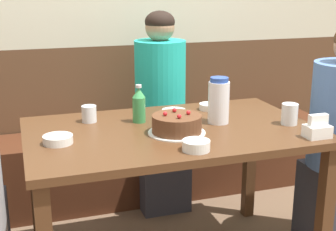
{
  "coord_description": "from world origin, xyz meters",
  "views": [
    {
      "loc": [
        -0.67,
        -1.98,
        1.39
      ],
      "look_at": [
        -0.0,
        0.05,
        0.78
      ],
      "focal_mm": 50.0,
      "sensor_mm": 36.0,
      "label": 1
    }
  ],
  "objects_px": {
    "bowl_soup_white": "(174,113)",
    "glass_tumbler_short": "(290,114)",
    "birthday_cake": "(177,124)",
    "soju_bottle": "(139,105)",
    "napkin_holder": "(317,129)",
    "bench_seat": "(131,165)",
    "water_pitcher": "(219,101)",
    "person_dark_striped": "(160,119)",
    "glass_water_tall": "(89,114)",
    "bowl_side_dish": "(58,140)",
    "bowl_rice_small": "(197,145)",
    "bowl_sauce_shallow": "(209,107)"
  },
  "relations": [
    {
      "from": "bowl_soup_white",
      "to": "glass_tumbler_short",
      "type": "distance_m",
      "value": 0.58
    },
    {
      "from": "birthday_cake",
      "to": "bowl_soup_white",
      "type": "xyz_separation_m",
      "value": [
        0.08,
        0.28,
        -0.03
      ]
    },
    {
      "from": "soju_bottle",
      "to": "napkin_holder",
      "type": "distance_m",
      "value": 0.84
    },
    {
      "from": "bench_seat",
      "to": "water_pitcher",
      "type": "xyz_separation_m",
      "value": [
        0.25,
        -0.81,
        0.61
      ]
    },
    {
      "from": "bench_seat",
      "to": "glass_tumbler_short",
      "type": "xyz_separation_m",
      "value": [
        0.56,
        -0.94,
        0.55
      ]
    },
    {
      "from": "water_pitcher",
      "to": "person_dark_striped",
      "type": "xyz_separation_m",
      "value": [
        -0.09,
        0.65,
        -0.27
      ]
    },
    {
      "from": "glass_water_tall",
      "to": "birthday_cake",
      "type": "bearing_deg",
      "value": -41.44
    },
    {
      "from": "bowl_soup_white",
      "to": "soju_bottle",
      "type": "bearing_deg",
      "value": -164.61
    },
    {
      "from": "napkin_holder",
      "to": "person_dark_striped",
      "type": "bearing_deg",
      "value": 112.43
    },
    {
      "from": "birthday_cake",
      "to": "soju_bottle",
      "type": "bearing_deg",
      "value": 116.84
    },
    {
      "from": "water_pitcher",
      "to": "bowl_side_dish",
      "type": "xyz_separation_m",
      "value": [
        -0.77,
        -0.07,
        -0.09
      ]
    },
    {
      "from": "bowl_soup_white",
      "to": "bowl_rice_small",
      "type": "distance_m",
      "value": 0.53
    },
    {
      "from": "bench_seat",
      "to": "bowl_side_dish",
      "type": "distance_m",
      "value": 1.15
    },
    {
      "from": "napkin_holder",
      "to": "bowl_side_dish",
      "type": "height_order",
      "value": "napkin_holder"
    },
    {
      "from": "soju_bottle",
      "to": "bowl_sauce_shallow",
      "type": "xyz_separation_m",
      "value": [
        0.42,
        0.11,
        -0.07
      ]
    },
    {
      "from": "person_dark_striped",
      "to": "bench_seat",
      "type": "bearing_deg",
      "value": -134.73
    },
    {
      "from": "bowl_side_dish",
      "to": "bowl_sauce_shallow",
      "type": "xyz_separation_m",
      "value": [
        0.83,
        0.31,
        -0.0
      ]
    },
    {
      "from": "glass_water_tall",
      "to": "person_dark_striped",
      "type": "bearing_deg",
      "value": 41.36
    },
    {
      "from": "bench_seat",
      "to": "person_dark_striped",
      "type": "height_order",
      "value": "person_dark_striped"
    },
    {
      "from": "soju_bottle",
      "to": "napkin_holder",
      "type": "relative_size",
      "value": 1.69
    },
    {
      "from": "napkin_holder",
      "to": "bowl_sauce_shallow",
      "type": "relative_size",
      "value": 1.02
    },
    {
      "from": "bowl_side_dish",
      "to": "glass_water_tall",
      "type": "distance_m",
      "value": 0.33
    },
    {
      "from": "soju_bottle",
      "to": "glass_water_tall",
      "type": "bearing_deg",
      "value": 161.22
    },
    {
      "from": "bench_seat",
      "to": "bowl_sauce_shallow",
      "type": "xyz_separation_m",
      "value": [
        0.3,
        -0.57,
        0.52
      ]
    },
    {
      "from": "soju_bottle",
      "to": "person_dark_striped",
      "type": "bearing_deg",
      "value": 62.49
    },
    {
      "from": "bench_seat",
      "to": "birthday_cake",
      "type": "height_order",
      "value": "birthday_cake"
    },
    {
      "from": "bowl_side_dish",
      "to": "bench_seat",
      "type": "bearing_deg",
      "value": 59.13
    },
    {
      "from": "bowl_soup_white",
      "to": "bowl_rice_small",
      "type": "relative_size",
      "value": 1.06
    },
    {
      "from": "soju_bottle",
      "to": "glass_tumbler_short",
      "type": "relative_size",
      "value": 1.83
    },
    {
      "from": "napkin_holder",
      "to": "bowl_side_dish",
      "type": "xyz_separation_m",
      "value": [
        -1.09,
        0.28,
        -0.02
      ]
    },
    {
      "from": "birthday_cake",
      "to": "water_pitcher",
      "type": "relative_size",
      "value": 1.17
    },
    {
      "from": "glass_water_tall",
      "to": "person_dark_striped",
      "type": "xyz_separation_m",
      "value": [
        0.5,
        0.44,
        -0.2
      ]
    },
    {
      "from": "water_pitcher",
      "to": "napkin_holder",
      "type": "xyz_separation_m",
      "value": [
        0.32,
        -0.34,
        -0.07
      ]
    },
    {
      "from": "soju_bottle",
      "to": "bowl_rice_small",
      "type": "relative_size",
      "value": 1.63
    },
    {
      "from": "water_pitcher",
      "to": "napkin_holder",
      "type": "relative_size",
      "value": 2.04
    },
    {
      "from": "bench_seat",
      "to": "birthday_cake",
      "type": "xyz_separation_m",
      "value": [
        -0.0,
        -0.91,
        0.54
      ]
    },
    {
      "from": "bowl_sauce_shallow",
      "to": "bowl_side_dish",
      "type": "bearing_deg",
      "value": -159.62
    },
    {
      "from": "soju_bottle",
      "to": "glass_tumbler_short",
      "type": "xyz_separation_m",
      "value": [
        0.68,
        -0.26,
        -0.04
      ]
    },
    {
      "from": "water_pitcher",
      "to": "bowl_sauce_shallow",
      "type": "distance_m",
      "value": 0.26
    },
    {
      "from": "water_pitcher",
      "to": "bowl_sauce_shallow",
      "type": "relative_size",
      "value": 2.09
    },
    {
      "from": "bench_seat",
      "to": "bowl_sauce_shallow",
      "type": "distance_m",
      "value": 0.83
    },
    {
      "from": "birthday_cake",
      "to": "bowl_sauce_shallow",
      "type": "relative_size",
      "value": 2.44
    },
    {
      "from": "bowl_rice_small",
      "to": "bowl_sauce_shallow",
      "type": "xyz_separation_m",
      "value": [
        0.3,
        0.57,
        -0.01
      ]
    },
    {
      "from": "glass_water_tall",
      "to": "bowl_side_dish",
      "type": "bearing_deg",
      "value": -122.5
    },
    {
      "from": "bowl_soup_white",
      "to": "glass_tumbler_short",
      "type": "relative_size",
      "value": 1.2
    },
    {
      "from": "bowl_soup_white",
      "to": "glass_tumbler_short",
      "type": "height_order",
      "value": "glass_tumbler_short"
    },
    {
      "from": "bench_seat",
      "to": "glass_water_tall",
      "type": "xyz_separation_m",
      "value": [
        -0.35,
        -0.6,
        0.54
      ]
    },
    {
      "from": "birthday_cake",
      "to": "napkin_holder",
      "type": "relative_size",
      "value": 2.38
    },
    {
      "from": "birthday_cake",
      "to": "bowl_rice_small",
      "type": "distance_m",
      "value": 0.24
    },
    {
      "from": "bowl_rice_small",
      "to": "glass_tumbler_short",
      "type": "distance_m",
      "value": 0.59
    }
  ]
}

